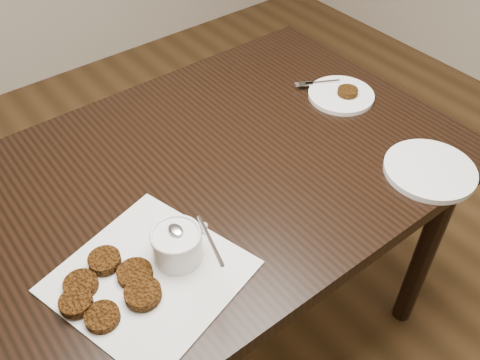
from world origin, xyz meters
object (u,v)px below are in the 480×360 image
(table, at_px, (210,267))
(sauce_ramekin, at_px, (176,233))
(napkin, at_px, (150,276))
(plate_with_patty, at_px, (341,93))
(plate_empty, at_px, (430,170))

(table, xyz_separation_m, sauce_ramekin, (-0.19, -0.18, 0.45))
(table, xyz_separation_m, napkin, (-0.26, -0.19, 0.38))
(table, bearing_deg, napkin, -144.06)
(napkin, bearing_deg, plate_with_patty, 15.18)
(sauce_ramekin, bearing_deg, table, 44.06)
(table, relative_size, plate_empty, 6.01)
(table, distance_m, plate_empty, 0.65)
(napkin, distance_m, sauce_ramekin, 0.10)
(table, height_order, napkin, napkin)
(table, bearing_deg, sauce_ramekin, -135.94)
(plate_with_patty, height_order, plate_empty, plate_with_patty)
(table, relative_size, plate_with_patty, 7.08)
(sauce_ramekin, distance_m, plate_with_patty, 0.69)
(table, distance_m, sauce_ramekin, 0.52)
(sauce_ramekin, xyz_separation_m, plate_empty, (0.60, -0.15, -0.07))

